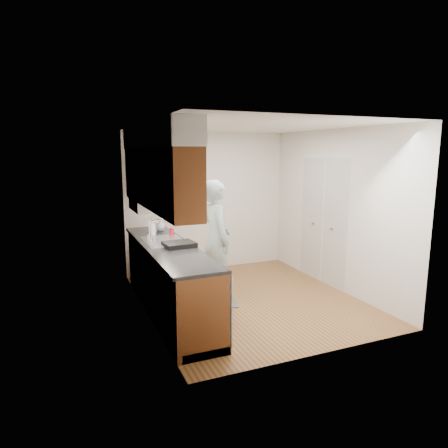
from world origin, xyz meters
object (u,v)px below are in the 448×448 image
at_px(person, 216,232).
at_px(soap_bottle_a, 152,227).
at_px(soap_bottle_b, 153,226).
at_px(soda_can, 172,232).
at_px(soap_bottle_c, 160,225).
at_px(dish_rack, 179,244).

xyz_separation_m(person, soap_bottle_a, (-0.84, 0.40, 0.07)).
distance_m(soap_bottle_b, soda_can, 0.41).
distance_m(soap_bottle_b, soap_bottle_c, 0.15).
xyz_separation_m(soap_bottle_b, dish_rack, (0.11, -1.05, -0.08)).
xyz_separation_m(soap_bottle_a, soap_bottle_b, (0.07, 0.27, -0.03)).
relative_size(soda_can, dish_rack, 0.30).
relative_size(person, soap_bottle_b, 9.27).
xyz_separation_m(soap_bottle_c, soda_can, (0.07, -0.42, -0.03)).
height_order(soap_bottle_a, soda_can, soap_bottle_a).
bearing_deg(soap_bottle_a, soap_bottle_b, 75.68).
xyz_separation_m(soap_bottle_a, soda_can, (0.27, -0.08, -0.08)).
bearing_deg(soap_bottle_c, soap_bottle_a, -120.53).
distance_m(soap_bottle_a, soda_can, 0.29).
distance_m(soap_bottle_b, dish_rack, 1.06).
xyz_separation_m(person, soap_bottle_b, (-0.78, 0.67, 0.04)).
bearing_deg(soap_bottle_b, dish_rack, -84.12).
bearing_deg(soap_bottle_a, person, -25.12).
height_order(soap_bottle_b, soda_can, soap_bottle_b).
distance_m(person, dish_rack, 0.77).
bearing_deg(dish_rack, soda_can, 77.74).
relative_size(soap_bottle_c, soda_can, 1.57).
bearing_deg(soap_bottle_b, soap_bottle_a, -104.32).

